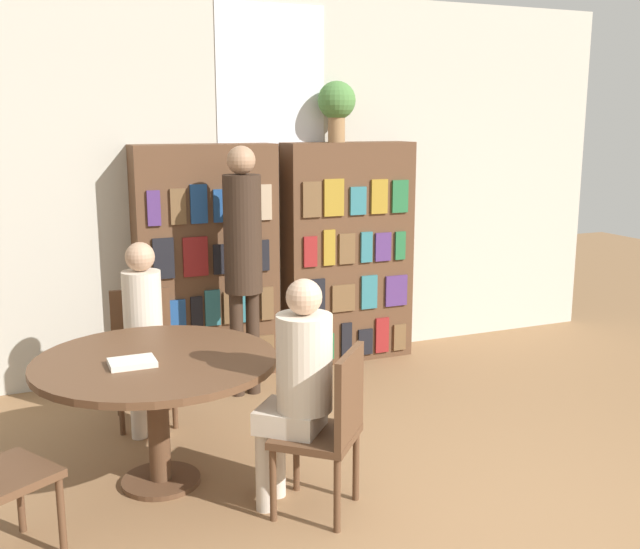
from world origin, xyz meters
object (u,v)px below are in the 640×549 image
at_px(chair_far_side, 330,424).
at_px(seated_reader_left, 144,326).
at_px(seated_reader_right, 297,379).
at_px(bookshelf_left, 207,264).
at_px(bookshelf_right, 348,253).
at_px(flower_vase, 337,104).
at_px(librarian_standing, 243,246).
at_px(chair_left_side, 143,349).
at_px(reading_table, 156,377).

distance_m(chair_far_side, seated_reader_left, 1.64).
distance_m(chair_far_side, seated_reader_right, 0.28).
distance_m(bookshelf_left, chair_far_side, 2.37).
bearing_deg(seated_reader_left, bookshelf_left, -121.68).
distance_m(bookshelf_right, flower_vase, 1.23).
bearing_deg(flower_vase, seated_reader_right, -118.69).
relative_size(chair_far_side, librarian_standing, 0.48).
height_order(chair_left_side, librarian_standing, librarian_standing).
relative_size(seated_reader_left, seated_reader_right, 1.00).
xyz_separation_m(bookshelf_right, seated_reader_right, (-1.32, -2.21, -0.20)).
bearing_deg(chair_far_side, bookshelf_right, 14.51).
bearing_deg(bookshelf_left, chair_left_side, -133.19).
height_order(seated_reader_right, librarian_standing, librarian_standing).
height_order(seated_reader_left, librarian_standing, librarian_standing).
distance_m(flower_vase, reading_table, 2.90).
xyz_separation_m(reading_table, librarian_standing, (0.87, 1.17, 0.48)).
relative_size(flower_vase, reading_table, 0.37).
bearing_deg(bookshelf_left, chair_far_side, -89.45).
bearing_deg(seated_reader_right, chair_left_side, 60.19).
bearing_deg(chair_left_side, seated_reader_left, 90.00).
height_order(flower_vase, reading_table, flower_vase).
height_order(bookshelf_left, seated_reader_right, bookshelf_left).
bearing_deg(librarian_standing, chair_left_side, -167.60).
height_order(chair_far_side, librarian_standing, librarian_standing).
bearing_deg(seated_reader_left, librarian_standing, -150.51).
distance_m(reading_table, chair_far_side, 1.01).
bearing_deg(librarian_standing, seated_reader_right, -98.33).
xyz_separation_m(reading_table, seated_reader_left, (0.08, 0.82, 0.07)).
xyz_separation_m(flower_vase, librarian_standing, (-0.96, -0.51, -1.02)).
xyz_separation_m(flower_vase, seated_reader_left, (-1.75, -0.86, -1.43)).
xyz_separation_m(flower_vase, chair_far_side, (-1.08, -2.33, -1.64)).
height_order(flower_vase, seated_reader_right, flower_vase).
xyz_separation_m(flower_vase, seated_reader_right, (-1.21, -2.22, -1.43)).
distance_m(bookshelf_left, chair_left_side, 1.01).
height_order(reading_table, librarian_standing, librarian_standing).
bearing_deg(seated_reader_right, reading_table, 90.00).
distance_m(seated_reader_left, librarian_standing, 0.96).
bearing_deg(librarian_standing, reading_table, -126.67).
xyz_separation_m(bookshelf_left, flower_vase, (1.10, 0.00, 1.22)).
bearing_deg(chair_left_side, librarian_standing, -162.04).
relative_size(reading_table, chair_far_side, 1.50).
xyz_separation_m(bookshelf_left, reading_table, (-0.73, -1.67, -0.28)).
xyz_separation_m(flower_vase, chair_left_side, (-1.73, -0.68, -1.64)).
height_order(bookshelf_left, librarian_standing, librarian_standing).
bearing_deg(chair_left_side, bookshelf_right, -154.43).
height_order(chair_left_side, seated_reader_right, seated_reader_right).
distance_m(flower_vase, seated_reader_left, 2.42).
bearing_deg(reading_table, librarian_standing, 53.33).
relative_size(flower_vase, librarian_standing, 0.26).
distance_m(seated_reader_right, librarian_standing, 1.78).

